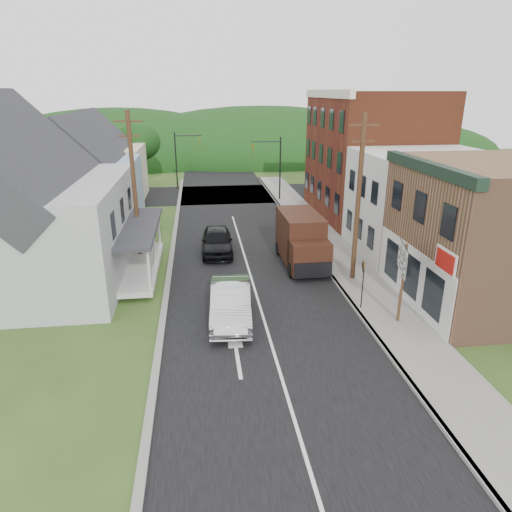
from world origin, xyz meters
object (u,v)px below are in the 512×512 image
object	(u,v)px
dark_sedan	(217,241)
warning_sign	(363,277)
delivery_van	(302,240)
silver_sedan	(231,303)
route_sign_cluster	(402,272)

from	to	relation	value
dark_sedan	warning_sign	distance (m)	11.26
dark_sedan	delivery_van	size ratio (longest dim) A/B	0.87
silver_sedan	route_sign_cluster	world-z (taller)	route_sign_cluster
route_sign_cluster	dark_sedan	bearing A→B (deg)	140.64
silver_sedan	warning_sign	world-z (taller)	warning_sign
silver_sedan	dark_sedan	size ratio (longest dim) A/B	1.06
silver_sedan	dark_sedan	world-z (taller)	silver_sedan
dark_sedan	route_sign_cluster	size ratio (longest dim) A/B	1.32
silver_sedan	warning_sign	xyz separation A→B (m)	(6.28, 0.16, 0.89)
delivery_van	route_sign_cluster	distance (m)	8.41
delivery_van	route_sign_cluster	xyz separation A→B (m)	(2.70, -7.91, 0.96)
dark_sedan	route_sign_cluster	xyz separation A→B (m)	(7.66, -10.66, 1.70)
delivery_van	dark_sedan	bearing A→B (deg)	150.36
dark_sedan	route_sign_cluster	world-z (taller)	route_sign_cluster
warning_sign	silver_sedan	bearing A→B (deg)	-166.61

